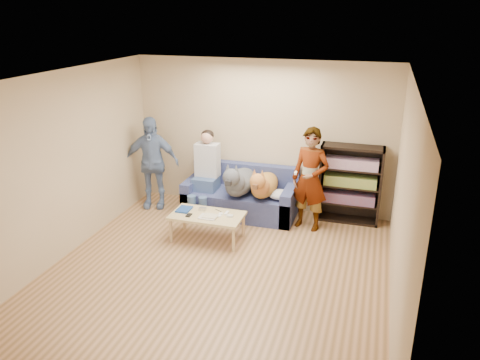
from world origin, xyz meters
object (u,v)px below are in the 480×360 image
(person_seated, at_px, (206,170))
(bookshelf, at_px, (350,182))
(dog_tan, at_px, (263,185))
(coffee_table, at_px, (207,217))
(person_standing_right, at_px, (310,179))
(sofa, at_px, (241,198))
(dog_gray, at_px, (239,181))
(person_standing_left, at_px, (151,163))
(camera_silver, at_px, (203,209))
(notebook_blue, at_px, (184,209))

(person_seated, bearing_deg, bookshelf, 8.54)
(dog_tan, relative_size, coffee_table, 1.06)
(person_standing_right, bearing_deg, bookshelf, 53.59)
(sofa, height_order, dog_gray, dog_gray)
(person_standing_left, height_order, dog_tan, person_standing_left)
(dog_tan, bearing_deg, dog_gray, -175.99)
(person_standing_right, relative_size, camera_silver, 15.11)
(sofa, distance_m, coffee_table, 1.14)
(dog_gray, bearing_deg, bookshelf, 14.27)
(notebook_blue, xyz_separation_m, dog_gray, (0.63, 0.85, 0.23))
(camera_silver, height_order, coffee_table, camera_silver)
(camera_silver, height_order, person_seated, person_seated)
(dog_gray, distance_m, coffee_table, 0.97)
(person_seated, xyz_separation_m, dog_tan, (1.03, -0.06, -0.14))
(camera_silver, bearing_deg, coffee_table, -45.00)
(coffee_table, bearing_deg, person_standing_right, 31.91)
(person_standing_left, distance_m, camera_silver, 1.56)
(person_standing_right, xyz_separation_m, person_standing_left, (-2.80, 0.07, -0.01))
(sofa, bearing_deg, dog_tan, -23.50)
(person_standing_left, bearing_deg, person_seated, -11.11)
(dog_gray, bearing_deg, sofa, 96.15)
(camera_silver, relative_size, dog_gray, 0.09)
(dog_tan, bearing_deg, person_standing_left, 179.46)
(person_standing_right, distance_m, dog_gray, 1.19)
(dog_gray, relative_size, bookshelf, 0.98)
(person_standing_left, height_order, camera_silver, person_standing_left)
(sofa, relative_size, dog_gray, 1.49)
(person_standing_right, xyz_separation_m, dog_tan, (-0.77, 0.05, -0.19))
(camera_silver, bearing_deg, person_standing_left, 147.03)
(dog_tan, bearing_deg, bookshelf, 17.23)
(coffee_table, bearing_deg, camera_silver, 135.00)
(coffee_table, bearing_deg, person_standing_left, 145.82)
(person_standing_right, bearing_deg, dog_tan, -168.31)
(notebook_blue, xyz_separation_m, dog_tan, (1.04, 0.88, 0.20))
(person_standing_left, bearing_deg, sofa, -7.53)
(camera_silver, relative_size, person_seated, 0.07)
(coffee_table, bearing_deg, notebook_blue, 172.87)
(notebook_blue, height_order, camera_silver, camera_silver)
(dog_gray, height_order, bookshelf, bookshelf)
(person_standing_right, relative_size, notebook_blue, 6.39)
(person_standing_right, height_order, camera_silver, person_standing_right)
(sofa, bearing_deg, camera_silver, -108.10)
(person_standing_right, xyz_separation_m, person_seated, (-1.80, 0.11, -0.06))
(person_standing_right, distance_m, person_seated, 1.81)
(person_standing_right, relative_size, dog_gray, 1.31)
(sofa, distance_m, dog_gray, 0.44)
(person_seated, relative_size, coffee_table, 1.34)
(bookshelf, bearing_deg, dog_tan, -162.77)
(person_standing_left, height_order, coffee_table, person_standing_left)
(person_standing_left, distance_m, coffee_table, 1.74)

